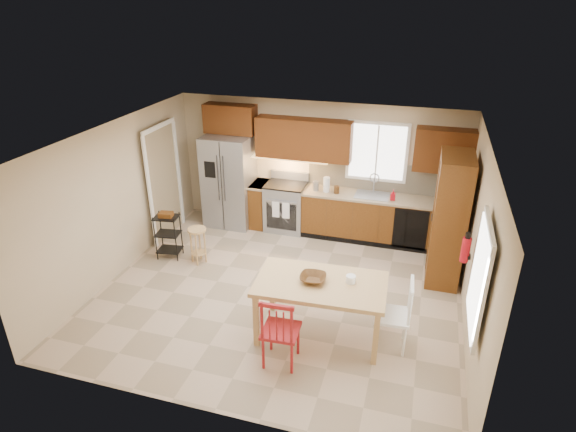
# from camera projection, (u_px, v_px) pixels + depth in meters

# --- Properties ---
(floor) EXTENTS (5.50, 5.50, 0.00)m
(floor) POSITION_uv_depth(u_px,v_px,m) (280.00, 292.00, 7.60)
(floor) COLOR tan
(floor) RESTS_ON ground
(ceiling) EXTENTS (5.50, 5.00, 0.02)m
(ceiling) POSITION_uv_depth(u_px,v_px,m) (278.00, 138.00, 6.53)
(ceiling) COLOR silver
(ceiling) RESTS_ON ground
(wall_back) EXTENTS (5.50, 0.02, 2.50)m
(wall_back) POSITION_uv_depth(u_px,v_px,m) (318.00, 167.00, 9.23)
(wall_back) COLOR #CCB793
(wall_back) RESTS_ON ground
(wall_front) EXTENTS (5.50, 0.02, 2.50)m
(wall_front) POSITION_uv_depth(u_px,v_px,m) (206.00, 323.00, 4.89)
(wall_front) COLOR #CCB793
(wall_front) RESTS_ON ground
(wall_left) EXTENTS (0.02, 5.00, 2.50)m
(wall_left) POSITION_uv_depth(u_px,v_px,m) (117.00, 200.00, 7.77)
(wall_left) COLOR #CCB793
(wall_left) RESTS_ON ground
(wall_right) EXTENTS (0.02, 5.00, 2.50)m
(wall_right) POSITION_uv_depth(u_px,v_px,m) (477.00, 246.00, 6.36)
(wall_right) COLOR #CCB793
(wall_right) RESTS_ON ground
(refrigerator) EXTENTS (0.92, 0.75, 1.82)m
(refrigerator) POSITION_uv_depth(u_px,v_px,m) (229.00, 181.00, 9.49)
(refrigerator) COLOR gray
(refrigerator) RESTS_ON floor
(range_stove) EXTENTS (0.76, 0.63, 0.92)m
(range_stove) POSITION_uv_depth(u_px,v_px,m) (286.00, 207.00, 9.44)
(range_stove) COLOR gray
(range_stove) RESTS_ON floor
(base_cabinet_narrow) EXTENTS (0.30, 0.60, 0.90)m
(base_cabinet_narrow) POSITION_uv_depth(u_px,v_px,m) (260.00, 204.00, 9.59)
(base_cabinet_narrow) COLOR brown
(base_cabinet_narrow) RESTS_ON floor
(base_cabinet_run) EXTENTS (2.92, 0.60, 0.90)m
(base_cabinet_run) POSITION_uv_depth(u_px,v_px,m) (380.00, 219.00, 8.98)
(base_cabinet_run) COLOR brown
(base_cabinet_run) RESTS_ON floor
(dishwasher) EXTENTS (0.60, 0.02, 0.78)m
(dishwasher) POSITION_uv_depth(u_px,v_px,m) (410.00, 229.00, 8.59)
(dishwasher) COLOR black
(dishwasher) RESTS_ON floor
(backsplash) EXTENTS (2.92, 0.03, 0.55)m
(backsplash) POSITION_uv_depth(u_px,v_px,m) (385.00, 177.00, 8.92)
(backsplash) COLOR beige
(backsplash) RESTS_ON wall_back
(upper_over_fridge) EXTENTS (1.00, 0.35, 0.55)m
(upper_over_fridge) POSITION_uv_depth(u_px,v_px,m) (230.00, 119.00, 9.15)
(upper_over_fridge) COLOR #582F0E
(upper_over_fridge) RESTS_ON wall_back
(upper_left_block) EXTENTS (1.80, 0.35, 0.75)m
(upper_left_block) POSITION_uv_depth(u_px,v_px,m) (304.00, 139.00, 8.90)
(upper_left_block) COLOR #582F0E
(upper_left_block) RESTS_ON wall_back
(upper_right_block) EXTENTS (1.00, 0.35, 0.75)m
(upper_right_block) POSITION_uv_depth(u_px,v_px,m) (444.00, 150.00, 8.26)
(upper_right_block) COLOR #582F0E
(upper_right_block) RESTS_ON wall_back
(window_back) EXTENTS (1.12, 0.04, 1.12)m
(window_back) POSITION_uv_depth(u_px,v_px,m) (377.00, 152.00, 8.76)
(window_back) COLOR white
(window_back) RESTS_ON wall_back
(sink) EXTENTS (0.62, 0.46, 0.16)m
(sink) POSITION_uv_depth(u_px,v_px,m) (372.00, 197.00, 8.86)
(sink) COLOR gray
(sink) RESTS_ON base_cabinet_run
(undercab_glow) EXTENTS (1.60, 0.30, 0.01)m
(undercab_glow) POSITION_uv_depth(u_px,v_px,m) (288.00, 158.00, 9.12)
(undercab_glow) COLOR #FFBF66
(undercab_glow) RESTS_ON wall_back
(soap_bottle) EXTENTS (0.09, 0.09, 0.19)m
(soap_bottle) POSITION_uv_depth(u_px,v_px,m) (393.00, 195.00, 8.61)
(soap_bottle) COLOR #AA0B16
(soap_bottle) RESTS_ON base_cabinet_run
(paper_towel) EXTENTS (0.12, 0.12, 0.28)m
(paper_towel) POSITION_uv_depth(u_px,v_px,m) (327.00, 185.00, 8.95)
(paper_towel) COLOR white
(paper_towel) RESTS_ON base_cabinet_run
(canister_steel) EXTENTS (0.11, 0.11, 0.18)m
(canister_steel) POSITION_uv_depth(u_px,v_px,m) (316.00, 186.00, 9.03)
(canister_steel) COLOR gray
(canister_steel) RESTS_ON base_cabinet_run
(canister_wood) EXTENTS (0.10, 0.10, 0.14)m
(canister_wood) POSITION_uv_depth(u_px,v_px,m) (337.00, 190.00, 8.91)
(canister_wood) COLOR #533316
(canister_wood) RESTS_ON base_cabinet_run
(pantry) EXTENTS (0.50, 0.95, 2.10)m
(pantry) POSITION_uv_depth(u_px,v_px,m) (449.00, 219.00, 7.57)
(pantry) COLOR brown
(pantry) RESTS_ON floor
(fire_extinguisher) EXTENTS (0.12, 0.12, 0.36)m
(fire_extinguisher) POSITION_uv_depth(u_px,v_px,m) (466.00, 250.00, 6.58)
(fire_extinguisher) COLOR #AA0B16
(fire_extinguisher) RESTS_ON wall_right
(window_right) EXTENTS (0.04, 1.02, 1.32)m
(window_right) POSITION_uv_depth(u_px,v_px,m) (480.00, 278.00, 5.29)
(window_right) COLOR white
(window_right) RESTS_ON wall_right
(doorway) EXTENTS (0.04, 0.95, 2.10)m
(doorway) POSITION_uv_depth(u_px,v_px,m) (164.00, 184.00, 8.96)
(doorway) COLOR #8C7A59
(doorway) RESTS_ON wall_left
(dining_table) EXTENTS (1.76, 1.05, 0.84)m
(dining_table) POSITION_uv_depth(u_px,v_px,m) (320.00, 309.00, 6.49)
(dining_table) COLOR tan
(dining_table) RESTS_ON floor
(chair_red) EXTENTS (0.49, 0.49, 1.01)m
(chair_red) POSITION_uv_depth(u_px,v_px,m) (281.00, 329.00, 5.98)
(chair_red) COLOR maroon
(chair_red) RESTS_ON floor
(chair_white) EXTENTS (0.49, 0.49, 1.01)m
(chair_white) POSITION_uv_depth(u_px,v_px,m) (392.00, 314.00, 6.25)
(chair_white) COLOR white
(chair_white) RESTS_ON floor
(table_bowl) EXTENTS (0.36, 0.36, 0.09)m
(table_bowl) POSITION_uv_depth(u_px,v_px,m) (313.00, 281.00, 6.33)
(table_bowl) COLOR #533316
(table_bowl) RESTS_ON dining_table
(table_jar) EXTENTS (0.14, 0.14, 0.16)m
(table_jar) POSITION_uv_depth(u_px,v_px,m) (351.00, 281.00, 6.29)
(table_jar) COLOR white
(table_jar) RESTS_ON dining_table
(bar_stool) EXTENTS (0.40, 0.40, 0.65)m
(bar_stool) POSITION_uv_depth(u_px,v_px,m) (198.00, 246.00, 8.30)
(bar_stool) COLOR tan
(bar_stool) RESTS_ON floor
(utility_cart) EXTENTS (0.45, 0.37, 0.82)m
(utility_cart) POSITION_uv_depth(u_px,v_px,m) (168.00, 236.00, 8.44)
(utility_cart) COLOR black
(utility_cart) RESTS_ON floor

